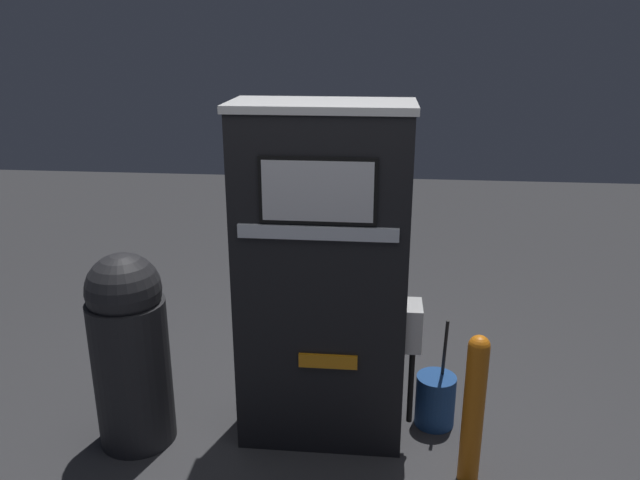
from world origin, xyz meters
TOP-DOWN VIEW (x-y plane):
  - ground_plane at (0.00, 0.00)m, footprint 14.00×14.00m
  - gas_pump at (0.00, 0.23)m, footprint 1.03×0.50m
  - safety_bollard at (0.82, -0.13)m, footprint 0.11×0.11m
  - trash_bin at (-1.07, 0.04)m, footprint 0.44×0.44m
  - squeegee_bucket at (0.68, 0.36)m, footprint 0.24×0.24m

SIDE VIEW (x-z plane):
  - ground_plane at x=0.00m, z-range 0.00..0.00m
  - squeegee_bucket at x=0.68m, z-range -0.20..0.53m
  - safety_bollard at x=0.82m, z-range 0.02..0.88m
  - trash_bin at x=-1.07m, z-range 0.01..1.17m
  - gas_pump at x=0.00m, z-range 0.00..1.96m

